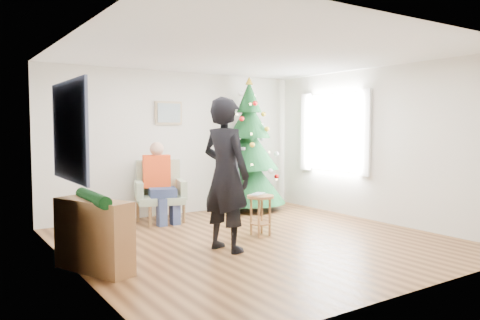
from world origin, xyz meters
TOP-DOWN VIEW (x-y plane):
  - floor at (0.00, 0.00)m, footprint 5.00×5.00m
  - ceiling at (0.00, 0.00)m, footprint 5.00×5.00m
  - wall_back at (0.00, 2.50)m, footprint 5.00×0.00m
  - wall_front at (0.00, -2.50)m, footprint 5.00×0.00m
  - wall_left at (-2.50, 0.00)m, footprint 0.00×5.00m
  - wall_right at (2.50, 0.00)m, footprint 0.00×5.00m
  - window_panel at (2.47, 1.00)m, footprint 0.04×1.30m
  - curtains at (2.44, 1.00)m, footprint 0.05×1.75m
  - christmas_tree at (1.34, 2.15)m, footprint 1.42×1.42m
  - stool at (0.22, 0.24)m, footprint 0.40×0.40m
  - laptop at (0.22, 0.24)m, footprint 0.39×0.36m
  - armchair at (-0.59, 2.01)m, footprint 0.95×0.92m
  - seated_person at (-0.61, 1.95)m, footprint 0.54×0.71m
  - standing_man at (-0.65, -0.19)m, footprint 0.65×0.82m
  - game_controller at (-0.44, -0.22)m, footprint 0.07×0.13m
  - console at (-2.33, -0.14)m, footprint 0.67×1.04m
  - garland at (-2.33, -0.14)m, footprint 0.14×0.90m
  - tapestry at (-2.46, 0.30)m, footprint 0.03×1.50m
  - framed_picture at (-0.20, 2.46)m, footprint 0.52×0.05m

SIDE VIEW (x-z plane):
  - floor at x=0.00m, z-range 0.00..0.00m
  - stool at x=0.22m, z-range 0.01..0.60m
  - armchair at x=-0.59m, z-range -0.13..0.90m
  - console at x=-2.33m, z-range 0.00..0.80m
  - laptop at x=0.22m, z-range 0.60..0.62m
  - seated_person at x=-0.61m, z-range 0.02..1.37m
  - garland at x=-2.33m, z-range 0.75..0.89m
  - standing_man at x=-0.65m, z-range 0.00..1.98m
  - christmas_tree at x=1.34m, z-range -0.13..2.43m
  - wall_back at x=0.00m, z-range -1.20..3.80m
  - wall_front at x=0.00m, z-range -1.20..3.80m
  - wall_left at x=-2.50m, z-range -1.20..3.80m
  - wall_right at x=2.50m, z-range -1.20..3.80m
  - game_controller at x=-0.44m, z-range 1.30..1.34m
  - window_panel at x=2.47m, z-range 0.80..2.20m
  - curtains at x=2.44m, z-range 0.75..2.25m
  - tapestry at x=-2.46m, z-range 0.98..2.12m
  - framed_picture at x=-0.20m, z-range 1.64..2.06m
  - ceiling at x=0.00m, z-range 2.60..2.60m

